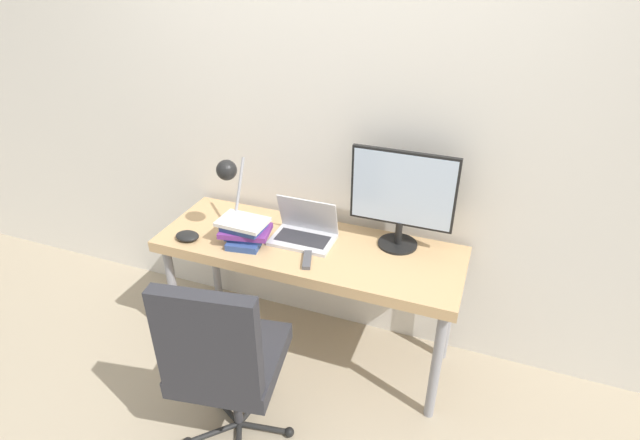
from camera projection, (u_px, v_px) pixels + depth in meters
The scene contains 10 objects.
ground_plane at pixel (291, 382), 2.78m from camera, with size 12.00×12.00×0.00m, color tan.
wall_back at pixel (331, 123), 2.64m from camera, with size 8.00×0.05×2.60m.
desk at pixel (309, 256), 2.67m from camera, with size 1.62×0.56×0.75m.
laptop at pixel (304, 231), 2.66m from camera, with size 0.33×0.22×0.23m.
monitor at pixel (402, 195), 2.49m from camera, with size 0.53×0.21×0.53m.
desk_lamp at pixel (230, 179), 2.56m from camera, with size 0.11×0.28×0.45m.
office_chair at pixel (223, 357), 2.18m from camera, with size 0.55×0.55×1.01m.
book_stack at pixel (245, 231), 2.62m from camera, with size 0.29×0.23×0.13m.
tv_remote at pixel (307, 260), 2.49m from camera, with size 0.08×0.15×0.02m.
game_controller at pixel (187, 236), 2.67m from camera, with size 0.13×0.10×0.04m.
Camera 1 is at (0.84, -1.77, 2.17)m, focal length 28.00 mm.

